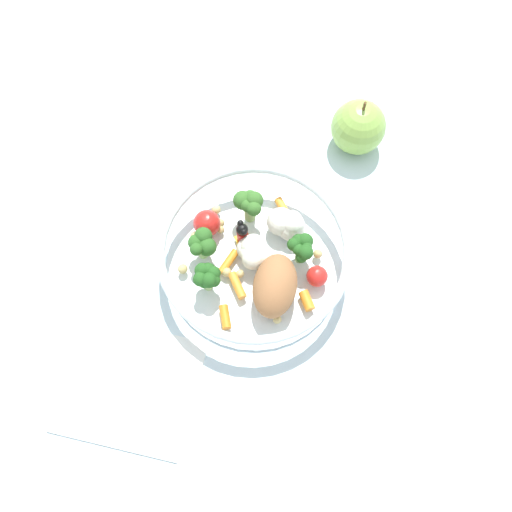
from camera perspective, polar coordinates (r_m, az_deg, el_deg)
ground_plane at (r=0.62m, az=-0.59°, el=-1.97°), size 2.40×2.40×0.00m
food_container at (r=0.60m, az=0.26°, el=0.17°), size 0.22×0.22×0.06m
loose_apple at (r=0.69m, az=11.04°, el=13.56°), size 0.07×0.07×0.08m
folded_napkin at (r=0.60m, az=-13.52°, el=-13.50°), size 0.16×0.15×0.01m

